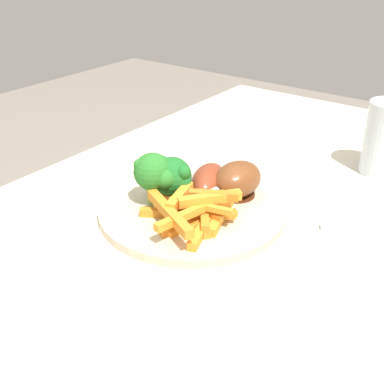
{
  "coord_description": "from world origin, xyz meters",
  "views": [
    {
      "loc": [
        0.49,
        0.29,
        1.07
      ],
      "look_at": [
        0.03,
        -0.05,
        0.77
      ],
      "focal_mm": 45.31,
      "sensor_mm": 36.0,
      "label": 1
    }
  ],
  "objects": [
    {
      "name": "carrot_fries_pile",
      "position": [
        0.07,
        -0.02,
        0.77
      ],
      "size": [
        0.15,
        0.12,
        0.04
      ],
      "color": "orange",
      "rests_on": "dinner_plate"
    },
    {
      "name": "chicken_drumstick_far",
      "position": [
        -0.02,
        -0.02,
        0.77
      ],
      "size": [
        0.13,
        0.07,
        0.05
      ],
      "color": "#502411",
      "rests_on": "dinner_plate"
    },
    {
      "name": "dinner_plate",
      "position": [
        0.03,
        -0.05,
        0.74
      ],
      "size": [
        0.25,
        0.25,
        0.01
      ],
      "primitive_type": "cylinder",
      "color": "beige",
      "rests_on": "dining_table"
    },
    {
      "name": "chicken_drumstick_near",
      "position": [
        -0.0,
        -0.05,
        0.77
      ],
      "size": [
        0.13,
        0.07,
        0.04
      ],
      "color": "#602012",
      "rests_on": "dinner_plate"
    },
    {
      "name": "dining_table",
      "position": [
        0.0,
        0.0,
        0.61
      ],
      "size": [
        1.09,
        0.65,
        0.74
      ],
      "color": "beige",
      "rests_on": "ground_plane"
    },
    {
      "name": "broccoli_floret_front",
      "position": [
        0.04,
        -0.08,
        0.79
      ],
      "size": [
        0.05,
        0.06,
        0.06
      ],
      "color": "#91AB54",
      "rests_on": "dinner_plate"
    },
    {
      "name": "broccoli_floret_middle",
      "position": [
        0.06,
        -0.09,
        0.8
      ],
      "size": [
        0.06,
        0.06,
        0.07
      ],
      "color": "#8C9F54",
      "rests_on": "dinner_plate"
    }
  ]
}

